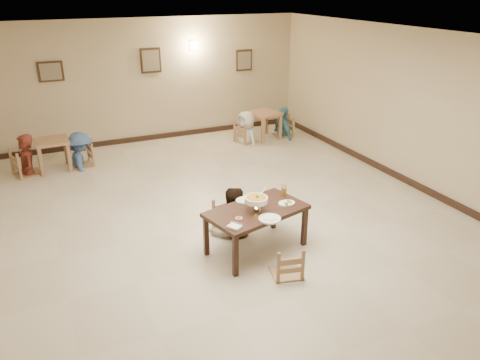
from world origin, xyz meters
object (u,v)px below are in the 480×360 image
main_table (256,214)px  chair_far (230,204)px  curry_warmer (256,200)px  bg_chair_lr (79,145)px  bg_diner_c (246,111)px  chair_near (287,247)px  bg_diner_b (78,133)px  main_diner (232,188)px  drink_glass (284,191)px  bg_chair_ll (25,150)px  bg_chair_rr (284,117)px  bg_chair_rl (246,122)px  bg_table_left (52,146)px  bg_table_right (265,117)px  bg_diner_a (22,135)px  bg_diner_d (284,107)px

main_table → chair_far: 0.72m
curry_warmer → bg_chair_lr: size_ratio=0.38×
curry_warmer → main_table: bearing=56.8°
bg_diner_c → chair_far: bearing=-41.2°
chair_near → bg_diner_b: 5.88m
main_diner → bg_diner_b: 4.50m
drink_glass → bg_chair_ll: bearing=129.7°
bg_chair_rr → main_diner: bearing=-27.2°
main_diner → bg_chair_rl: main_diner is taller
bg_chair_lr → main_table: bearing=15.0°
bg_table_left → drink_glass: bearing=-55.1°
chair_near → drink_glass: chair_near is taller
bg_chair_rl → bg_diner_c: 0.29m
drink_glass → bg_chair_rr: 5.25m
chair_near → bg_table_right: (2.51, 5.61, 0.12)m
bg_chair_lr → bg_diner_b: bg_diner_b is taller
bg_table_right → bg_chair_rl: (-0.55, -0.05, -0.06)m
curry_warmer → bg_chair_rl: 5.29m
bg_diner_a → bg_diner_c: (5.13, 0.13, -0.09)m
chair_far → bg_table_left: size_ratio=1.38×
main_table → curry_warmer: 0.26m
bg_diner_c → main_diner: bearing=-40.8°
bg_table_right → bg_chair_ll: size_ratio=0.76×
curry_warmer → chair_near: bearing=-79.7°
bg_chair_lr → curry_warmer: bearing=14.5°
bg_chair_ll → bg_table_right: bearing=-107.8°
bg_diner_c → drink_glass: bearing=-31.0°
chair_near → main_diner: bearing=-67.7°
bg_diner_b → bg_diner_d: bearing=-93.1°
chair_near → drink_glass: bearing=-103.3°
main_table → drink_glass: size_ratio=10.00×
chair_far → bg_diner_d: bearing=39.6°
bg_chair_lr → bg_chair_rl: (4.04, 0.07, 0.01)m
bg_chair_rr → bg_diner_a: bearing=-77.7°
chair_near → curry_warmer: size_ratio=2.33×
bg_table_right → bg_chair_lr: (-4.59, -0.12, -0.06)m
main_diner → bg_chair_ll: 5.01m
curry_warmer → bg_diner_a: (-3.03, 4.72, 0.01)m
bg_table_left → bg_diner_b: bearing=-1.2°
bg_table_right → bg_diner_d: bg_diner_d is taller
main_diner → bg_chair_rr: size_ratio=1.56×
drink_glass → bg_chair_rr: size_ratio=0.16×
chair_near → bg_table_right: size_ratio=1.07×
bg_table_left → bg_diner_b: (0.54, -0.01, 0.23)m
main_diner → curry_warmer: main_diner is taller
bg_chair_rr → bg_diner_a: bg_diner_a is taller
chair_far → bg_table_left: (-2.40, 4.04, 0.06)m
chair_far → chair_near: (0.22, -1.46, -0.05)m
curry_warmer → bg_chair_ll: bg_chair_ll is taller
bg_table_left → bg_chair_ll: bg_chair_ll is taller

